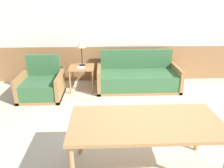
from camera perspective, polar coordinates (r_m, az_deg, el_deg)
The scene contains 8 objects.
ground_plane at distance 3.78m, azimuth 10.36°, elevation -12.84°, with size 16.00×16.00×0.00m, color beige.
wall_back at distance 5.76m, azimuth 5.68°, elevation 13.95°, with size 7.20×0.06×2.70m.
couch at distance 5.42m, azimuth 6.72°, elevation 1.49°, with size 1.98×0.90×0.89m.
armchair at distance 5.17m, azimuth -17.89°, elevation -0.55°, with size 0.93×0.87×0.89m.
side_table at distance 5.29m, azimuth -7.89°, elevation 3.58°, with size 0.59×0.59×0.58m.
table_lamp at distance 5.24m, azimuth -8.02°, elevation 10.00°, with size 0.21×0.21×0.61m.
book_stack at distance 5.17m, azimuth -8.11°, elevation 4.29°, with size 0.16×0.15×0.02m.
dining_table at distance 2.72m, azimuth 8.75°, elevation -10.86°, with size 1.83×0.86×0.74m.
Camera 1 is at (-0.79, -3.02, 2.12)m, focal length 35.00 mm.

